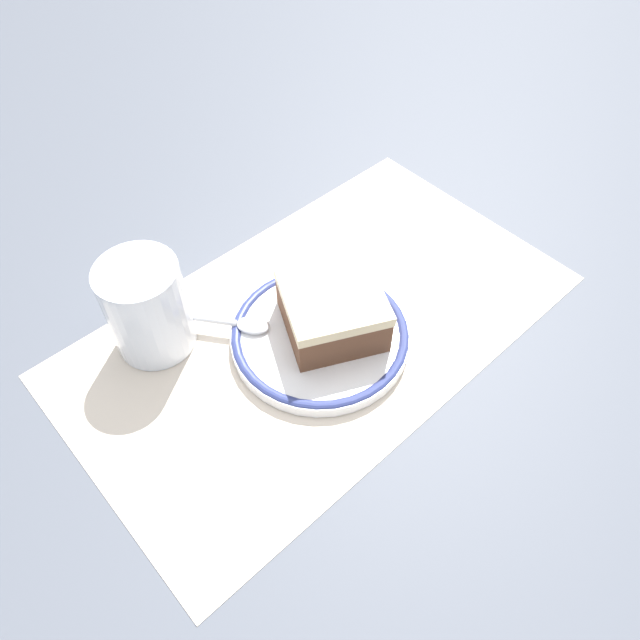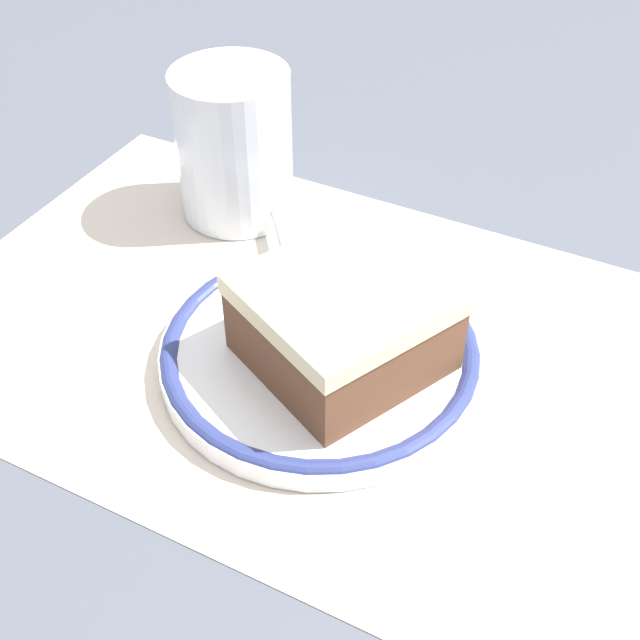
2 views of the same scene
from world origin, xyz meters
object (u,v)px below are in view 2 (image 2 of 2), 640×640
at_px(plate, 320,352).
at_px(cake_slice, 342,322).
at_px(spoon, 283,238).
at_px(cup, 235,153).

height_order(plate, cake_slice, cake_slice).
bearing_deg(plate, cake_slice, -6.79).
height_order(spoon, cup, cup).
relative_size(plate, cake_slice, 1.42).
distance_m(spoon, cup, 0.07).
height_order(plate, spoon, spoon).
bearing_deg(plate, cup, 137.30).
bearing_deg(spoon, cup, 146.82).
xyz_separation_m(cake_slice, cup, (-0.14, 0.11, 0.01)).
bearing_deg(cup, plate, -42.70).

